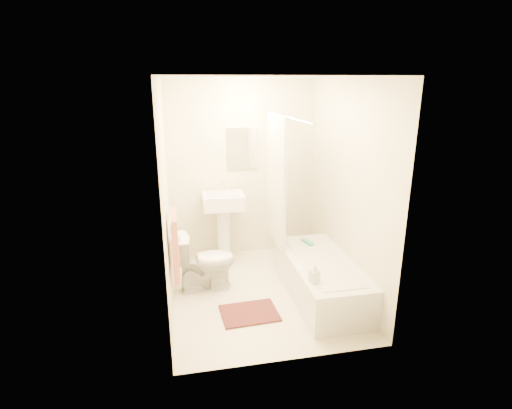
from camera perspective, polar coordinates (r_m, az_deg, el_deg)
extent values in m
plane|color=beige|center=(4.77, 0.61, -12.45)|extent=(2.40, 2.40, 0.00)
plane|color=white|center=(4.14, 0.72, 17.78)|extent=(2.40, 2.40, 0.00)
cube|color=beige|center=(5.44, -1.99, 4.93)|extent=(2.00, 0.02, 2.40)
cube|color=beige|center=(4.21, -12.77, 0.81)|extent=(0.02, 2.40, 2.40)
cube|color=beige|center=(4.61, 12.93, 2.20)|extent=(0.02, 2.40, 2.40)
cube|color=white|center=(5.37, -1.99, 8.01)|extent=(0.40, 0.03, 0.55)
cylinder|color=silver|center=(4.32, 4.40, 12.41)|extent=(0.03, 1.70, 0.03)
cube|color=silver|center=(4.83, 2.91, 3.57)|extent=(0.04, 0.80, 1.55)
cylinder|color=silver|center=(4.00, -12.15, -1.53)|extent=(0.02, 0.60, 0.02)
cube|color=#CC7266|center=(4.11, -11.45, -5.73)|extent=(0.06, 0.45, 0.66)
cylinder|color=white|center=(4.49, -11.43, -4.85)|extent=(0.11, 0.12, 0.12)
imported|color=white|center=(4.75, -7.31, -8.07)|extent=(0.72, 0.42, 0.69)
cube|color=#54261E|center=(4.38, -0.95, -15.25)|extent=(0.61, 0.48, 0.02)
imported|color=white|center=(4.06, 8.35, -9.71)|extent=(0.10, 0.10, 0.19)
cube|color=#3DA470|center=(4.98, 7.35, -5.39)|extent=(0.10, 0.21, 0.04)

